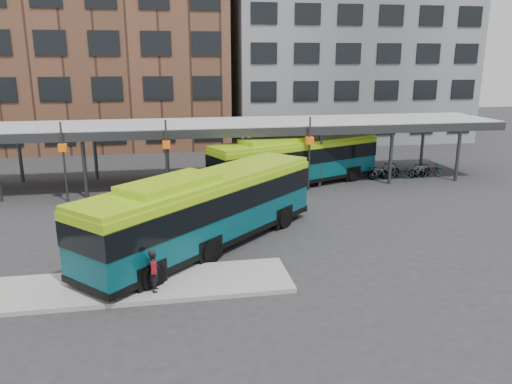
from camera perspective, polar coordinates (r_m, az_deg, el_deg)
The scene contains 9 objects.
ground at distance 22.54m, azimuth -1.96°, elevation -6.75°, with size 120.00×120.00×0.00m, color #28282B.
boarding_island at distance 19.72m, azimuth -16.93°, elevation -10.46°, with size 14.00×3.00×0.18m, color gray.
canopy at distance 34.01m, azimuth -5.27°, elevation 7.45°, with size 40.00×6.53×4.80m.
building_brick at distance 53.26m, azimuth -18.65°, elevation 17.13°, with size 26.00×14.00×22.00m, color brown.
building_grey at distance 56.05m, azimuth 9.98°, elevation 16.50°, with size 24.00×14.00×20.00m, color slate.
bus_front at distance 22.42m, azimuth -5.75°, elevation -1.85°, with size 11.39×11.01×3.60m.
bus_rear at distance 33.60m, azimuth 4.57°, elevation 3.68°, with size 12.38×7.22×3.40m.
pedestrian at distance 18.51m, azimuth -11.55°, elevation -8.77°, with size 0.40×0.62×1.58m.
bike_rack at distance 37.38m, azimuth 16.18°, elevation 2.25°, with size 6.79×1.26×1.08m.
Camera 1 is at (-2.95, -20.72, 8.36)m, focal length 35.00 mm.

